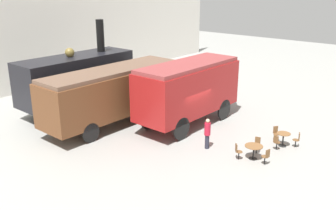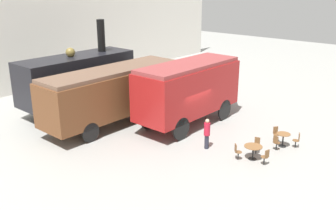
{
  "view_description": "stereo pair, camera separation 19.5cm",
  "coord_description": "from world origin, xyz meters",
  "px_view_note": "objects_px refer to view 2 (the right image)",
  "views": [
    {
      "loc": [
        -17.17,
        -13.1,
        8.75
      ],
      "look_at": [
        -0.8,
        1.0,
        1.6
      ],
      "focal_mm": 40.0,
      "sensor_mm": 36.0,
      "label": 1
    },
    {
      "loc": [
        -17.04,
        -13.25,
        8.75
      ],
      "look_at": [
        -0.8,
        1.0,
        1.6
      ],
      "focal_mm": 40.0,
      "sensor_mm": 36.0,
      "label": 2
    }
  ],
  "objects_px": {
    "steam_locomotive": "(78,77)",
    "cafe_chair_0": "(276,133)",
    "streamlined_locomotive": "(195,86)",
    "cafe_table_near": "(283,137)",
    "visitor_person": "(207,133)",
    "cafe_table_mid": "(253,149)",
    "passenger_coach_wooden": "(113,91)"
  },
  "relations": [
    {
      "from": "cafe_chair_0",
      "to": "streamlined_locomotive",
      "type": "bearing_deg",
      "value": -140.97
    },
    {
      "from": "passenger_coach_wooden",
      "to": "cafe_table_mid",
      "type": "distance_m",
      "value": 9.55
    },
    {
      "from": "visitor_person",
      "to": "cafe_chair_0",
      "type": "bearing_deg",
      "value": -35.12
    },
    {
      "from": "cafe_table_mid",
      "to": "visitor_person",
      "type": "height_order",
      "value": "visitor_person"
    },
    {
      "from": "steam_locomotive",
      "to": "cafe_table_mid",
      "type": "bearing_deg",
      "value": -85.6
    },
    {
      "from": "steam_locomotive",
      "to": "streamlined_locomotive",
      "type": "relative_size",
      "value": 0.91
    },
    {
      "from": "cafe_table_mid",
      "to": "streamlined_locomotive",
      "type": "bearing_deg",
      "value": 66.81
    },
    {
      "from": "cafe_table_mid",
      "to": "visitor_person",
      "type": "relative_size",
      "value": 0.54
    },
    {
      "from": "steam_locomotive",
      "to": "cafe_chair_0",
      "type": "distance_m",
      "value": 13.92
    },
    {
      "from": "steam_locomotive",
      "to": "cafe_chair_0",
      "type": "xyz_separation_m",
      "value": [
        3.96,
        -13.21,
        -1.89
      ]
    },
    {
      "from": "visitor_person",
      "to": "passenger_coach_wooden",
      "type": "bearing_deg",
      "value": 96.34
    },
    {
      "from": "passenger_coach_wooden",
      "to": "streamlined_locomotive",
      "type": "distance_m",
      "value": 5.21
    },
    {
      "from": "steam_locomotive",
      "to": "streamlined_locomotive",
      "type": "bearing_deg",
      "value": -65.9
    },
    {
      "from": "steam_locomotive",
      "to": "cafe_table_near",
      "type": "bearing_deg",
      "value": -75.64
    },
    {
      "from": "cafe_chair_0",
      "to": "visitor_person",
      "type": "height_order",
      "value": "visitor_person"
    },
    {
      "from": "steam_locomotive",
      "to": "visitor_person",
      "type": "distance_m",
      "value": 10.91
    },
    {
      "from": "passenger_coach_wooden",
      "to": "cafe_chair_0",
      "type": "distance_m",
      "value": 10.22
    },
    {
      "from": "cafe_table_mid",
      "to": "steam_locomotive",
      "type": "bearing_deg",
      "value": 94.4
    },
    {
      "from": "cafe_chair_0",
      "to": "steam_locomotive",
      "type": "bearing_deg",
      "value": -129.58
    },
    {
      "from": "streamlined_locomotive",
      "to": "cafe_table_mid",
      "type": "xyz_separation_m",
      "value": [
        -2.42,
        -5.65,
        -1.8
      ]
    },
    {
      "from": "steam_locomotive",
      "to": "cafe_table_mid",
      "type": "relative_size",
      "value": 8.95
    },
    {
      "from": "cafe_table_near",
      "to": "visitor_person",
      "type": "bearing_deg",
      "value": 134.77
    },
    {
      "from": "streamlined_locomotive",
      "to": "passenger_coach_wooden",
      "type": "bearing_deg",
      "value": 134.88
    },
    {
      "from": "streamlined_locomotive",
      "to": "cafe_chair_0",
      "type": "relative_size",
      "value": 10.56
    },
    {
      "from": "streamlined_locomotive",
      "to": "visitor_person",
      "type": "height_order",
      "value": "streamlined_locomotive"
    },
    {
      "from": "cafe_table_near",
      "to": "cafe_table_mid",
      "type": "xyz_separation_m",
      "value": [
        -2.51,
        0.47,
        0.03
      ]
    },
    {
      "from": "steam_locomotive",
      "to": "streamlined_locomotive",
      "type": "distance_m",
      "value": 8.45
    },
    {
      "from": "steam_locomotive",
      "to": "cafe_table_mid",
      "type": "height_order",
      "value": "steam_locomotive"
    },
    {
      "from": "streamlined_locomotive",
      "to": "cafe_table_near",
      "type": "bearing_deg",
      "value": -89.13
    },
    {
      "from": "cafe_table_mid",
      "to": "cafe_chair_0",
      "type": "bearing_deg",
      "value": 3.04
    },
    {
      "from": "passenger_coach_wooden",
      "to": "streamlined_locomotive",
      "type": "relative_size",
      "value": 1.05
    },
    {
      "from": "visitor_person",
      "to": "steam_locomotive",
      "type": "bearing_deg",
      "value": 92.82
    }
  ]
}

